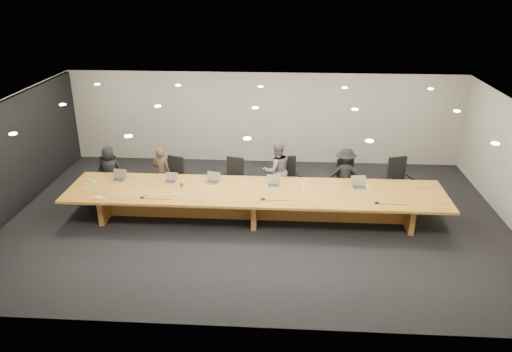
{
  "coord_description": "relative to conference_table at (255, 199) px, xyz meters",
  "views": [
    {
      "loc": [
        0.71,
        -10.81,
        5.6
      ],
      "look_at": [
        0.0,
        0.3,
        1.0
      ],
      "focal_mm": 35.0,
      "sensor_mm": 36.0,
      "label": 1
    }
  ],
  "objects": [
    {
      "name": "person_c",
      "position": [
        0.48,
        1.22,
        0.27
      ],
      "size": [
        0.93,
        0.83,
        1.58
      ],
      "primitive_type": "imported",
      "rotation": [
        0.0,
        0.0,
        3.5
      ],
      "color": "#505052",
      "rests_on": "ground"
    },
    {
      "name": "paper_cup_near",
      "position": [
        1.16,
        0.28,
        0.27
      ],
      "size": [
        0.1,
        0.1,
        0.09
      ],
      "primitive_type": "cone",
      "rotation": [
        0.0,
        0.0,
        0.31
      ],
      "color": "white",
      "rests_on": "conference_table"
    },
    {
      "name": "mic_left",
      "position": [
        -2.58,
        -0.58,
        0.25
      ],
      "size": [
        0.17,
        0.17,
        0.03
      ],
      "primitive_type": "cone",
      "rotation": [
        0.0,
        0.0,
        0.43
      ],
      "color": "black",
      "rests_on": "conference_table"
    },
    {
      "name": "person_a",
      "position": [
        -3.95,
        1.19,
        0.16
      ],
      "size": [
        0.74,
        0.56,
        1.36
      ],
      "primitive_type": "imported",
      "rotation": [
        0.0,
        0.0,
        3.34
      ],
      "color": "black",
      "rests_on": "ground"
    },
    {
      "name": "laptop_d",
      "position": [
        0.43,
        0.3,
        0.36
      ],
      "size": [
        0.35,
        0.26,
        0.26
      ],
      "primitive_type": null,
      "rotation": [
        0.0,
        0.0,
        0.06
      ],
      "color": "#BFB492",
      "rests_on": "conference_table"
    },
    {
      "name": "chair_mid_right",
      "position": [
        0.8,
        1.31,
        0.03
      ],
      "size": [
        0.68,
        0.68,
        1.1
      ],
      "primitive_type": null,
      "rotation": [
        0.0,
        0.0,
        0.24
      ],
      "color": "black",
      "rests_on": "ground"
    },
    {
      "name": "person_d",
      "position": [
        2.25,
        1.22,
        0.19
      ],
      "size": [
        0.96,
        0.61,
        1.43
      ],
      "primitive_type": "imported",
      "rotation": [
        0.0,
        0.0,
        3.05
      ],
      "color": "black",
      "rests_on": "ground"
    },
    {
      "name": "av_box",
      "position": [
        -3.58,
        -0.66,
        0.24
      ],
      "size": [
        0.2,
        0.16,
        0.03
      ],
      "primitive_type": "cube",
      "rotation": [
        0.0,
        0.0,
        -0.16
      ],
      "color": "silver",
      "rests_on": "conference_table"
    },
    {
      "name": "ground",
      "position": [
        0.0,
        0.0,
        -0.52
      ],
      "size": [
        12.0,
        12.0,
        0.0
      ],
      "primitive_type": "plane",
      "color": "black",
      "rests_on": "ground"
    },
    {
      "name": "mic_center",
      "position": [
        0.21,
        -0.48,
        0.25
      ],
      "size": [
        0.17,
        0.17,
        0.03
      ],
      "primitive_type": "cone",
      "rotation": [
        0.0,
        0.0,
        -0.27
      ],
      "color": "black",
      "rests_on": "conference_table"
    },
    {
      "name": "water_bottle",
      "position": [
        -1.75,
        0.06,
        0.32
      ],
      "size": [
        0.06,
        0.06,
        0.19
      ],
      "primitive_type": "cylinder",
      "rotation": [
        0.0,
        0.0,
        -0.06
      ],
      "color": "#B5C6C3",
      "rests_on": "conference_table"
    },
    {
      "name": "left_wall_panel",
      "position": [
        -5.94,
        0.0,
        0.85
      ],
      "size": [
        0.08,
        7.84,
        2.74
      ],
      "primitive_type": "cube",
      "color": "black",
      "rests_on": "ground"
    },
    {
      "name": "lime_gadget",
      "position": [
        -4.11,
        0.23,
        0.26
      ],
      "size": [
        0.21,
        0.16,
        0.03
      ],
      "primitive_type": "cube",
      "rotation": [
        0.0,
        0.0,
        -0.41
      ],
      "color": "green",
      "rests_on": "notepad"
    },
    {
      "name": "paper_cup_far",
      "position": [
        2.68,
        0.3,
        0.27
      ],
      "size": [
        0.08,
        0.08,
        0.09
      ],
      "primitive_type": "cone",
      "rotation": [
        0.0,
        0.0,
        0.13
      ],
      "color": "white",
      "rests_on": "conference_table"
    },
    {
      "name": "laptop_b",
      "position": [
        -2.12,
        0.35,
        0.35
      ],
      "size": [
        0.32,
        0.25,
        0.23
      ],
      "primitive_type": null,
      "rotation": [
        0.0,
        0.0,
        -0.13
      ],
      "color": "#BAA88E",
      "rests_on": "conference_table"
    },
    {
      "name": "notepad",
      "position": [
        -4.1,
        0.24,
        0.24
      ],
      "size": [
        0.25,
        0.21,
        0.01
      ],
      "primitive_type": "cube",
      "rotation": [
        0.0,
        0.0,
        0.17
      ],
      "color": "silver",
      "rests_on": "conference_table"
    },
    {
      "name": "amber_mug",
      "position": [
        -1.79,
        0.11,
        0.27
      ],
      "size": [
        0.07,
        0.07,
        0.09
      ],
      "primitive_type": "cylinder",
      "rotation": [
        0.0,
        0.0,
        0.05
      ],
      "color": "#662A12",
      "rests_on": "conference_table"
    },
    {
      "name": "back_wall",
      "position": [
        0.0,
        4.0,
        0.88
      ],
      "size": [
        12.0,
        0.02,
        2.8
      ],
      "primitive_type": "cube",
      "color": "#AFAB9F",
      "rests_on": "ground"
    },
    {
      "name": "chair_far_left",
      "position": [
        -4.03,
        1.3,
        -0.02
      ],
      "size": [
        0.62,
        0.62,
        1.01
      ],
      "primitive_type": null,
      "rotation": [
        0.0,
        0.0,
        0.25
      ],
      "color": "black",
      "rests_on": "ground"
    },
    {
      "name": "mic_right",
      "position": [
        2.79,
        -0.52,
        0.25
      ],
      "size": [
        0.16,
        0.16,
        0.03
      ],
      "primitive_type": "cone",
      "rotation": [
        0.0,
        0.0,
        -0.18
      ],
      "color": "black",
      "rests_on": "conference_table"
    },
    {
      "name": "laptop_c",
      "position": [
        -1.1,
        0.39,
        0.36
      ],
      "size": [
        0.38,
        0.32,
        0.26
      ],
      "primitive_type": null,
      "rotation": [
        0.0,
        0.0,
        -0.26
      ],
      "color": "#BBB08E",
      "rests_on": "conference_table"
    },
    {
      "name": "chair_right",
      "position": [
        2.3,
        1.27,
        0.02
      ],
      "size": [
        0.63,
        0.63,
        1.08
      ],
      "primitive_type": null,
      "rotation": [
        0.0,
        0.0,
        0.17
      ],
      "color": "black",
      "rests_on": "ground"
    },
    {
      "name": "laptop_a",
      "position": [
        -3.44,
        0.37,
        0.37
      ],
      "size": [
        0.38,
        0.3,
        0.27
      ],
      "primitive_type": null,
      "rotation": [
        0.0,
        0.0,
        -0.14
      ],
      "color": "tan",
      "rests_on": "conference_table"
    },
    {
      "name": "chair_far_right",
      "position": [
        3.66,
        1.2,
        0.08
      ],
      "size": [
        0.76,
        0.76,
        1.19
      ],
      "primitive_type": null,
      "rotation": [
        0.0,
        0.0,
        0.3
      ],
      "color": "black",
      "rests_on": "ground"
    },
    {
      "name": "conference_table",
      "position": [
        0.0,
        0.0,
        0.0
      ],
      "size": [
        9.0,
        1.8,
        0.75
      ],
      "color": "brown",
      "rests_on": "ground"
    },
    {
      "name": "chair_left",
      "position": [
        -2.27,
        1.16,
        0.03
      ],
      "size": [
        0.7,
        0.7,
        1.09
      ],
      "primitive_type": null,
      "rotation": [
        0.0,
        0.0,
        -0.32
      ],
      "color": "black",
      "rests_on": "ground"
    },
    {
      "name": "chair_mid_left",
      "position": [
        -0.67,
        1.15,
        0.03
      ],
      "size": [
        0.68,
        0.68,
        1.1
      ],
      "primitive_type": null,
      "rotation": [
        0.0,
        0.0,
        -0.25
      ],
      "color": "black",
      "rests_on": "ground"
    },
    {
      "name": "person_b",
      "position": [
        -2.55,
        1.18,
        0.16
      ],
      "size": [
        0.54,
        0.4,
        1.36
      ],
      "primitive_type": "imported",
      "rotation": [
        0.0,
        0.0,
        2.97
      ],
      "color": "#30271A",
      "rests_on": "ground"
    },
    {
      "name": "laptop_e",
      "position": [
        2.49,
        0.3,
        0.37
      ],
      "size": [
        0.4,
        0.31,
        0.29
      ],
      "primitive_type": null,
      "rotation": [
        0.0,
        0.0,
        0.13
      ],
      "color": "#C2B594",
      "rests_on": "conference_table"
    }
  ]
}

